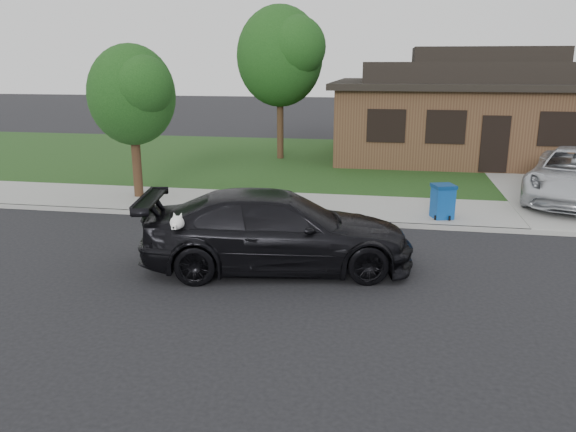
# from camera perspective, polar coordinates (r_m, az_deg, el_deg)

# --- Properties ---
(ground) EXTENTS (120.00, 120.00, 0.00)m
(ground) POSITION_cam_1_polar(r_m,az_deg,el_deg) (11.59, 8.92, -5.87)
(ground) COLOR black
(ground) RESTS_ON ground
(sidewalk) EXTENTS (60.00, 3.00, 0.12)m
(sidewalk) POSITION_cam_1_polar(r_m,az_deg,el_deg) (16.34, 9.42, 0.61)
(sidewalk) COLOR gray
(sidewalk) RESTS_ON ground
(curb) EXTENTS (60.00, 0.12, 0.12)m
(curb) POSITION_cam_1_polar(r_m,az_deg,el_deg) (14.89, 9.31, -0.84)
(curb) COLOR gray
(curb) RESTS_ON ground
(lawn) EXTENTS (60.00, 13.00, 0.13)m
(lawn) POSITION_cam_1_polar(r_m,az_deg,el_deg) (24.17, 9.80, 5.36)
(lawn) COLOR #193814
(lawn) RESTS_ON ground
(driveway) EXTENTS (4.50, 13.00, 0.14)m
(driveway) POSITION_cam_1_polar(r_m,az_deg,el_deg) (22.01, 25.51, 3.13)
(driveway) COLOR gray
(driveway) RESTS_ON ground
(sedan) EXTENTS (5.87, 3.26, 1.61)m
(sedan) POSITION_cam_1_polar(r_m,az_deg,el_deg) (11.57, -1.09, -1.49)
(sedan) COLOR black
(sedan) RESTS_ON ground
(recycling_bin) EXTENTS (0.70, 0.70, 0.91)m
(recycling_bin) POSITION_cam_1_polar(r_m,az_deg,el_deg) (15.53, 15.44, 1.47)
(recycling_bin) COLOR navy
(recycling_bin) RESTS_ON sidewalk
(house) EXTENTS (12.60, 8.60, 4.65)m
(house) POSITION_cam_1_polar(r_m,az_deg,el_deg) (26.18, 18.98, 10.09)
(house) COLOR #422B1C
(house) RESTS_ON ground
(tree_0) EXTENTS (3.78, 3.60, 6.34)m
(tree_0) POSITION_cam_1_polar(r_m,az_deg,el_deg) (24.11, -0.48, 16.10)
(tree_0) COLOR #332114
(tree_0) RESTS_ON ground
(tree_2) EXTENTS (2.73, 2.60, 4.59)m
(tree_2) POSITION_cam_1_polar(r_m,az_deg,el_deg) (17.63, -15.36, 11.92)
(tree_2) COLOR #332114
(tree_2) RESTS_ON ground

